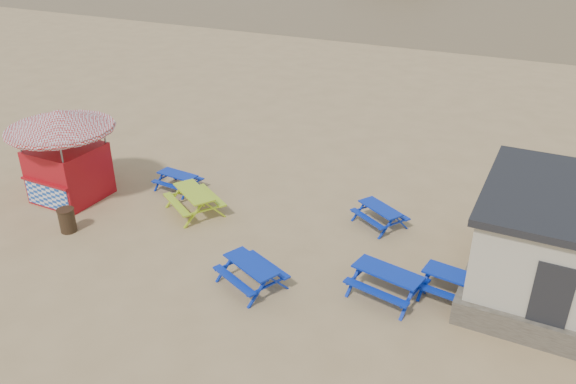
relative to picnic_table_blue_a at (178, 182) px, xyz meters
The scene contains 10 objects.
ground 4.68m from the picnic_table_blue_a, 19.39° to the right, with size 400.00×400.00×0.00m, color tan.
wet_sand 53.63m from the picnic_table_blue_a, 85.29° to the left, with size 400.00×400.00×0.00m, color brown.
picnic_table_blue_a is the anchor object (origin of this frame).
picnic_table_blue_b 7.93m from the picnic_table_blue_a, ahead, with size 2.09×1.98×0.69m.
picnic_table_blue_d 7.05m from the picnic_table_blue_a, 35.98° to the right, with size 2.25×2.06×0.76m.
picnic_table_blue_e 9.75m from the picnic_table_blue_a, 16.84° to the right, with size 2.19×1.89×0.81m.
picnic_table_blue_f 11.29m from the picnic_table_blue_a, 10.64° to the right, with size 2.01×1.70×0.77m.
picnic_table_yellow 2.07m from the picnic_table_blue_a, 36.76° to the right, with size 2.56×2.43×0.84m.
ice_cream_kiosk 4.35m from the picnic_table_blue_a, 143.45° to the right, with size 3.88×3.88×3.47m.
litter_bin 4.51m from the picnic_table_blue_a, 107.92° to the right, with size 0.58×0.58×0.85m.
Camera 1 is at (8.28, -14.02, 9.77)m, focal length 35.00 mm.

